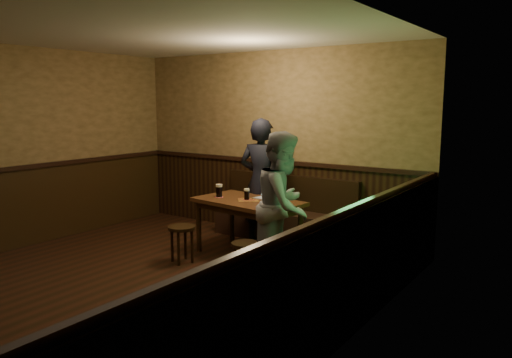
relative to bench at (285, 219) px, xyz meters
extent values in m
cube|color=black|center=(-0.39, -2.75, -0.32)|extent=(5.00, 6.00, 0.02)
cube|color=beige|center=(-0.39, -2.75, 2.50)|extent=(5.00, 6.00, 0.02)
cube|color=#99794E|center=(-0.39, 0.26, 1.09)|extent=(5.00, 0.02, 2.80)
cube|color=#99794E|center=(2.12, -2.75, 1.09)|extent=(0.02, 6.00, 2.80)
cube|color=black|center=(-0.39, 0.23, 0.24)|extent=(4.98, 0.04, 1.10)
cube|color=black|center=(2.09, -2.75, 0.24)|extent=(0.04, 5.98, 1.10)
cube|color=black|center=(-0.39, 0.20, 0.82)|extent=(4.98, 0.06, 0.06)
cube|color=black|center=(2.06, -2.75, 0.82)|extent=(0.06, 5.98, 0.06)
cube|color=black|center=(0.00, -0.04, -0.09)|extent=(2.20, 0.50, 0.45)
cube|color=black|center=(0.00, 0.16, 0.39)|extent=(2.20, 0.10, 0.50)
cube|color=#513417|center=(0.00, -0.93, 0.42)|extent=(1.50, 0.97, 0.05)
cube|color=black|center=(0.00, -0.93, 0.34)|extent=(1.36, 0.83, 0.08)
cube|color=maroon|center=(0.00, -0.93, 0.45)|extent=(0.37, 0.37, 0.00)
cylinder|color=black|center=(-0.66, -1.18, 0.04)|extent=(0.07, 0.07, 0.70)
cylinder|color=black|center=(-0.58, -0.54, 0.04)|extent=(0.07, 0.07, 0.70)
cylinder|color=black|center=(0.58, -1.32, 0.04)|extent=(0.07, 0.07, 0.70)
cylinder|color=black|center=(0.66, -0.68, 0.04)|extent=(0.07, 0.07, 0.70)
cylinder|color=black|center=(-0.53, -1.65, 0.14)|extent=(0.46, 0.46, 0.04)
cylinder|color=black|center=(-0.40, -1.60, -0.09)|extent=(0.04, 0.04, 0.45)
cylinder|color=black|center=(-0.58, -1.53, -0.09)|extent=(0.04, 0.04, 0.45)
cylinder|color=black|center=(-0.65, -1.71, -0.09)|extent=(0.04, 0.04, 0.45)
cylinder|color=black|center=(-0.47, -1.77, -0.09)|extent=(0.04, 0.04, 0.45)
cylinder|color=black|center=(0.50, -1.69, 0.11)|extent=(0.42, 0.42, 0.04)
cylinder|color=black|center=(0.62, -1.65, -0.10)|extent=(0.03, 0.03, 0.42)
cylinder|color=black|center=(0.46, -1.58, -0.10)|extent=(0.03, 0.03, 0.42)
cylinder|color=black|center=(0.39, -1.74, -0.10)|extent=(0.03, 0.03, 0.42)
cylinder|color=black|center=(0.55, -1.81, -0.10)|extent=(0.03, 0.03, 0.42)
cylinder|color=#B81632|center=(-0.44, -1.00, 0.45)|extent=(0.12, 0.12, 0.00)
cylinder|color=silver|center=(-0.44, -1.00, 0.45)|extent=(0.10, 0.10, 0.00)
cylinder|color=black|center=(-0.44, -1.00, 0.52)|extent=(0.08, 0.08, 0.14)
cylinder|color=beige|center=(-0.44, -1.00, 0.61)|extent=(0.09, 0.09, 0.03)
cylinder|color=#B81632|center=(-0.02, -0.93, 0.45)|extent=(0.10, 0.10, 0.00)
cylinder|color=silver|center=(-0.02, -0.93, 0.45)|extent=(0.08, 0.08, 0.00)
cylinder|color=black|center=(-0.02, -0.93, 0.51)|extent=(0.07, 0.07, 0.12)
cylinder|color=beige|center=(-0.02, -0.93, 0.58)|extent=(0.07, 0.07, 0.03)
cylinder|color=#B81632|center=(0.41, -1.06, 0.45)|extent=(0.11, 0.11, 0.00)
cylinder|color=silver|center=(0.41, -1.06, 0.45)|extent=(0.09, 0.09, 0.00)
cylinder|color=black|center=(0.41, -1.06, 0.52)|extent=(0.08, 0.08, 0.13)
cylinder|color=beige|center=(0.41, -1.06, 0.60)|extent=(0.08, 0.08, 0.03)
cube|color=silver|center=(0.16, -0.77, 0.45)|extent=(0.33, 0.25, 0.01)
cube|color=#B2B2B7|center=(0.16, -0.77, 0.46)|extent=(0.30, 0.20, 0.00)
cube|color=silver|center=(0.18, -0.66, 0.56)|extent=(0.31, 0.10, 0.20)
cube|color=#6196B4|center=(0.18, -0.67, 0.56)|extent=(0.28, 0.09, 0.17)
cube|color=silver|center=(0.55, -1.22, 0.45)|extent=(0.27, 0.24, 0.00)
imported|color=black|center=(-0.17, -0.37, 0.59)|extent=(0.72, 0.54, 1.81)
imported|color=gray|center=(0.81, -1.37, 0.54)|extent=(0.79, 0.94, 1.71)
camera|label=1|loc=(3.76, -6.17, 1.73)|focal=35.00mm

